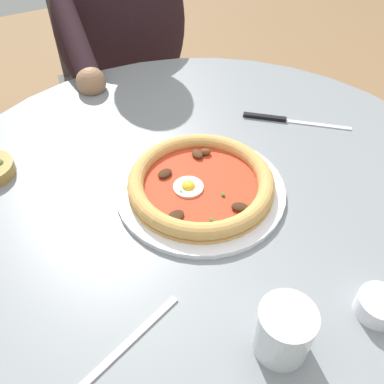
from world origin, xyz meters
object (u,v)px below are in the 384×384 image
(pizza_on_plate, at_px, (201,184))
(steak_knife, at_px, (280,119))
(diner_person, at_px, (128,87))
(water_glass, at_px, (283,333))
(fork_utensil, at_px, (126,345))
(ramekin_capers, at_px, (379,305))
(dining_table, at_px, (206,234))
(cafe_chair_diner, at_px, (120,69))

(pizza_on_plate, height_order, steak_knife, pizza_on_plate)
(diner_person, bearing_deg, water_glass, 168.84)
(diner_person, bearing_deg, pizza_on_plate, 168.63)
(water_glass, relative_size, fork_utensil, 0.44)
(steak_knife, bearing_deg, ramekin_capers, 157.97)
(water_glass, bearing_deg, ramekin_capers, -100.69)
(water_glass, relative_size, diner_person, 0.07)
(water_glass, xyz_separation_m, fork_utensil, (0.10, 0.17, -0.03))
(dining_table, distance_m, diner_person, 0.73)
(water_glass, relative_size, cafe_chair_diner, 0.09)
(ramekin_capers, relative_size, cafe_chair_diner, 0.07)
(water_glass, distance_m, diner_person, 1.04)
(dining_table, xyz_separation_m, ramekin_capers, (-0.31, -0.08, 0.13))
(cafe_chair_diner, bearing_deg, ramekin_capers, 176.01)
(steak_knife, bearing_deg, diner_person, 11.23)
(water_glass, bearing_deg, dining_table, -12.55)
(water_glass, relative_size, ramekin_capers, 1.29)
(dining_table, distance_m, fork_utensil, 0.32)
(pizza_on_plate, bearing_deg, diner_person, -11.37)
(water_glass, height_order, steak_knife, water_glass)
(steak_knife, bearing_deg, fork_utensil, 121.63)
(ramekin_capers, distance_m, fork_utensil, 0.34)
(ramekin_capers, bearing_deg, steak_knife, -22.03)
(dining_table, height_order, ramekin_capers, ramekin_capers)
(dining_table, relative_size, fork_utensil, 5.83)
(dining_table, distance_m, pizza_on_plate, 0.13)
(dining_table, relative_size, water_glass, 13.30)
(pizza_on_plate, height_order, ramekin_capers, pizza_on_plate)
(dining_table, height_order, fork_utensil, fork_utensil)
(dining_table, height_order, pizza_on_plate, pizza_on_plate)
(dining_table, distance_m, water_glass, 0.32)
(fork_utensil, height_order, diner_person, diner_person)
(steak_knife, height_order, diner_person, diner_person)
(ramekin_capers, xyz_separation_m, cafe_chair_diner, (1.17, -0.08, -0.21))
(pizza_on_plate, xyz_separation_m, steak_knife, (0.10, -0.26, -0.01))
(pizza_on_plate, height_order, water_glass, water_glass)
(water_glass, xyz_separation_m, cafe_chair_diner, (1.14, -0.23, -0.23))
(steak_knife, xyz_separation_m, fork_utensil, (-0.30, 0.49, -0.00))
(dining_table, relative_size, diner_person, 0.88)
(ramekin_capers, height_order, diner_person, diner_person)
(steak_knife, relative_size, diner_person, 0.15)
(ramekin_capers, xyz_separation_m, diner_person, (1.02, -0.05, -0.20))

